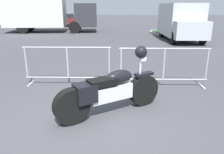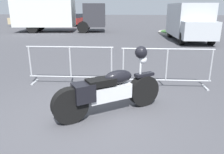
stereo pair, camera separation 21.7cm
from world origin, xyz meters
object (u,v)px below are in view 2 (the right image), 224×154
Objects in this scene: crowd_barrier_near at (70,65)px; crowd_barrier_far at (166,67)px; motorcycle at (110,90)px; parked_car_red at (75,20)px; pedestrian at (62,19)px; parked_car_tan at (25,19)px; delivery_van at (189,21)px; parked_car_green at (50,19)px; box_truck at (55,13)px.

crowd_barrier_far is (2.63, 0.00, 0.00)m from crowd_barrier_near.
motorcycle is 0.86× the size of crowd_barrier_far.
pedestrian reaches higher than parked_car_red.
motorcycle is 0.47× the size of parked_car_tan.
crowd_barrier_far is 0.47× the size of delivery_van.
delivery_van reaches higher than parked_car_green.
motorcycle is at bearing -22.86° from delivery_van.
parked_car_red is (-0.26, 7.09, -0.95)m from box_truck.
motorcycle is at bearing -160.01° from parked_car_red.
pedestrian reaches higher than motorcycle.
crowd_barrier_near is at bearing -154.23° from parked_car_green.
pedestrian reaches higher than crowd_barrier_far.
motorcycle is 2.13m from crowd_barrier_near.
motorcycle is at bearing -73.17° from box_truck.
parked_car_red is at bearing 105.29° from crowd_barrier_near.
motorcycle is 24.76m from parked_car_tan.
box_truck is 8.96m from parked_car_tan.
crowd_barrier_near is 18.37m from pedestrian.
pedestrian is at bearing -134.06° from parked_car_green.
parked_car_green is at bearing 80.32° from motorcycle.
parked_car_green is (-3.21, 6.74, -0.86)m from box_truck.
pedestrian is (5.33, -2.22, 0.19)m from parked_car_tan.
delivery_van is (10.35, -3.99, -0.39)m from box_truck.
box_truck is at bearing -133.56° from parked_car_tan.
parked_car_red is 2.38× the size of pedestrian.
crowd_barrier_near is at bearing 93.90° from motorcycle.
parked_car_red is (-8.15, 20.20, 0.12)m from crowd_barrier_far.
parked_car_tan is at bearing 98.95° from parked_car_red.
delivery_van is 13.88m from pedestrian.
crowd_barrier_near is 21.58m from parked_car_green.
delivery_van reaches higher than parked_car_tan.
delivery_van is at bearing 36.60° from motorcycle.
parked_car_green is 3.47m from pedestrian.
parked_car_green is at bearing 99.44° from parked_car_red.
delivery_van reaches higher than motorcycle.
parked_car_green is at bearing 154.09° from pedestrian.
delivery_van is at bearing -15.46° from pedestrian.
parked_car_tan is at bearing 126.66° from box_truck.
crowd_barrier_far is at bearing -148.14° from parked_car_green.
crowd_barrier_far is 21.78m from parked_car_red.
pedestrian is (2.38, -2.52, 0.15)m from parked_car_green.
crowd_barrier_near is 22.65m from parked_car_tan.
crowd_barrier_near is at bearing -49.80° from pedestrian.
box_truck is 7.51m from parked_car_green.
box_truck is at bearing -175.27° from parked_car_red.
crowd_barrier_near is 0.47× the size of delivery_van.
crowd_barrier_near is 2.63m from crowd_barrier_far.
crowd_barrier_near is 0.52× the size of parked_car_green.
parked_car_green reaches higher than crowd_barrier_near.
motorcycle reaches higher than crowd_barrier_far.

